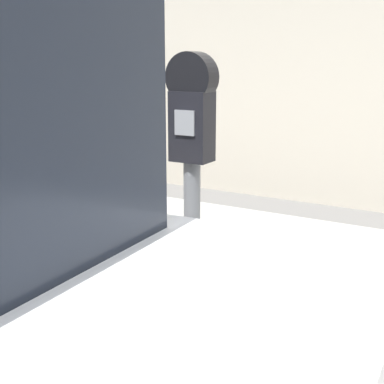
% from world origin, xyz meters
% --- Properties ---
extents(sidewalk, '(24.00, 2.80, 0.13)m').
position_xyz_m(sidewalk, '(0.00, 2.20, 0.06)').
color(sidewalk, '#ADAAA3').
rests_on(sidewalk, ground_plane).
extents(parking_meter, '(0.21, 0.12, 1.41)m').
position_xyz_m(parking_meter, '(-0.23, 1.11, 1.06)').
color(parking_meter, slate).
rests_on(parking_meter, sidewalk).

